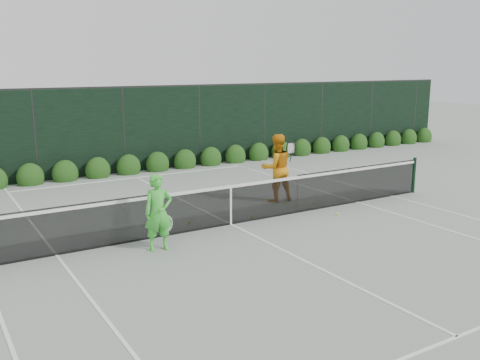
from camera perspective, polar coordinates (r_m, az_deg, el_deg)
ground at (r=13.00m, az=-0.99°, el=-4.77°), size 80.00×80.00×0.00m
tennis_net at (r=12.84m, az=-1.09°, el=-2.52°), size 12.90×0.10×1.07m
player_woman at (r=11.19m, az=-8.69°, el=-3.45°), size 0.67×0.48×1.61m
player_man at (r=15.04m, az=3.92°, el=1.31°), size 1.04×0.87×1.91m
court_lines at (r=13.00m, az=-0.99°, el=-4.74°), size 11.03×23.83×0.01m
windscreen_fence at (r=10.44m, az=6.52°, el=-0.51°), size 32.00×21.07×3.06m
hedge_row at (r=19.28m, az=-11.79°, el=1.33°), size 31.66×0.65×0.94m
tennis_balls at (r=13.97m, az=2.08°, el=-3.41°), size 4.76×1.85×0.07m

